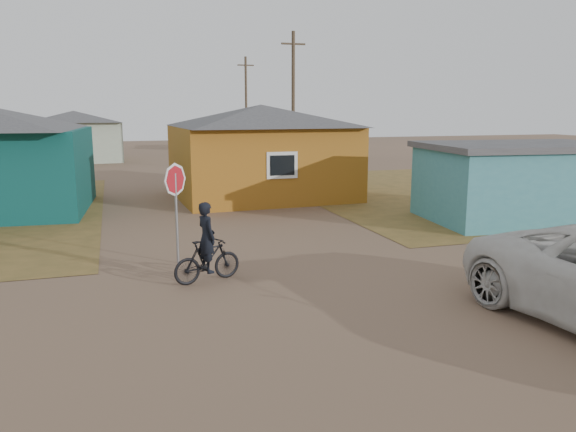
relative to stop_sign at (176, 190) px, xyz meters
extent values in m
plane|color=brown|center=(2.14, -4.43, -1.81)|extent=(120.00, 120.00, 0.00)
cube|color=brown|center=(16.14, 8.57, -1.80)|extent=(20.00, 18.00, 0.00)
cube|color=#9D5F18|center=(4.64, 9.57, -0.31)|extent=(7.21, 6.24, 3.00)
pyramid|color=#3D3D40|center=(4.64, 9.57, 1.64)|extent=(7.72, 6.76, 0.90)
cube|color=silver|center=(4.64, 6.54, -0.16)|extent=(1.20, 0.06, 1.00)
cube|color=black|center=(4.64, 6.51, -0.16)|extent=(0.95, 0.04, 0.75)
cube|color=teal|center=(11.64, 2.07, -0.61)|extent=(6.39, 4.61, 2.40)
cube|color=#3D3D40|center=(11.64, 2.07, 0.69)|extent=(6.71, 4.93, 0.20)
cube|color=#A1AF96|center=(-3.86, 29.57, -0.41)|extent=(6.49, 5.60, 2.80)
pyramid|color=#3D3D40|center=(-3.86, 29.57, 1.39)|extent=(7.04, 6.15, 0.80)
cube|color=tan|center=(12.14, 35.57, -0.41)|extent=(6.41, 5.50, 2.80)
pyramid|color=#3D3D40|center=(12.14, 35.57, 1.39)|extent=(6.95, 6.05, 0.80)
cylinder|color=#4A3B2C|center=(8.64, 17.57, 2.19)|extent=(0.20, 0.20, 8.00)
cube|color=#4A3B2C|center=(8.64, 17.57, 5.49)|extent=(1.40, 0.10, 0.10)
cylinder|color=#4A3B2C|center=(9.64, 33.57, 2.19)|extent=(0.20, 0.20, 8.00)
cube|color=#4A3B2C|center=(9.64, 33.57, 5.49)|extent=(1.40, 0.10, 0.10)
cylinder|color=gray|center=(0.00, 0.00, -0.70)|extent=(0.06, 0.06, 2.21)
imported|color=black|center=(0.45, -1.71, -1.34)|extent=(1.62, 0.87, 0.94)
imported|color=black|center=(0.45, -1.71, -0.82)|extent=(0.52, 0.65, 1.54)
camera|label=1|loc=(-1.40, -13.50, 1.91)|focal=35.00mm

